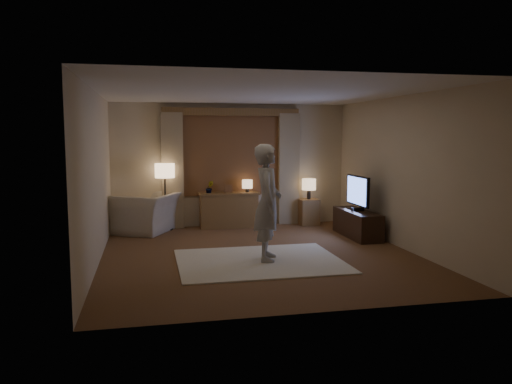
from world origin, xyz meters
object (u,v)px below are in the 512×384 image
object	(u,v)px
side_table	(309,212)
tv_stand	(357,224)
sideboard	(229,211)
person	(268,202)
armchair	(147,213)

from	to	relation	value
side_table	tv_stand	bearing A→B (deg)	-70.65
sideboard	side_table	distance (m)	1.75
tv_stand	person	distance (m)	2.64
armchair	tv_stand	bearing A→B (deg)	98.32
side_table	person	distance (m)	3.35
tv_stand	person	world-z (taller)	person
side_table	person	xyz separation A→B (m)	(-1.61, -2.87, 0.63)
sideboard	person	distance (m)	2.98
sideboard	person	bearing A→B (deg)	-87.26
sideboard	tv_stand	bearing A→B (deg)	-33.41
sideboard	person	world-z (taller)	person
sideboard	armchair	xyz separation A→B (m)	(-1.68, -0.16, 0.04)
sideboard	tv_stand	world-z (taller)	sideboard
side_table	armchair	bearing A→B (deg)	-178.21
armchair	person	size ratio (longest dim) A/B	0.67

